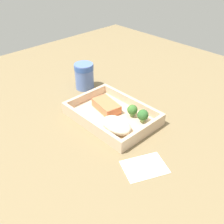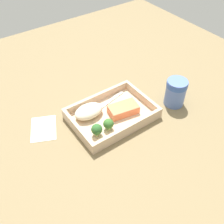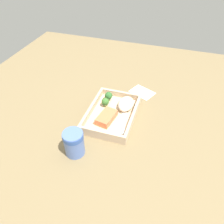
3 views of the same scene
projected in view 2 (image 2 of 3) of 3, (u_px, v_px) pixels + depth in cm
name	position (u px, v px, depth cm)	size (l,w,h in cm)	color
ground_plane	(112.00, 119.00, 94.35)	(160.00, 160.00, 2.00)	olive
takeout_tray	(112.00, 116.00, 93.24)	(28.89, 20.33, 1.20)	#CAAC8C
tray_rim	(112.00, 112.00, 91.78)	(28.89, 20.33, 2.99)	#CAAC8C
salmon_fillet	(123.00, 109.00, 92.79)	(10.31, 5.82, 3.01)	#DF7045
mashed_potatoes	(89.00, 111.00, 91.24)	(10.54, 6.91, 4.10)	beige
broccoli_floret_1	(97.00, 130.00, 84.34)	(3.68, 3.68, 4.54)	#88A460
broccoli_floret_2	(108.00, 124.00, 86.35)	(3.52, 3.52, 4.29)	#81A35C
fork	(106.00, 104.00, 96.86)	(15.76, 5.18, 0.44)	white
paper_cup	(176.00, 91.00, 95.17)	(7.60, 7.60, 10.36)	#5471B8
receipt_slip	(44.00, 128.00, 89.71)	(8.32, 11.52, 0.24)	white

